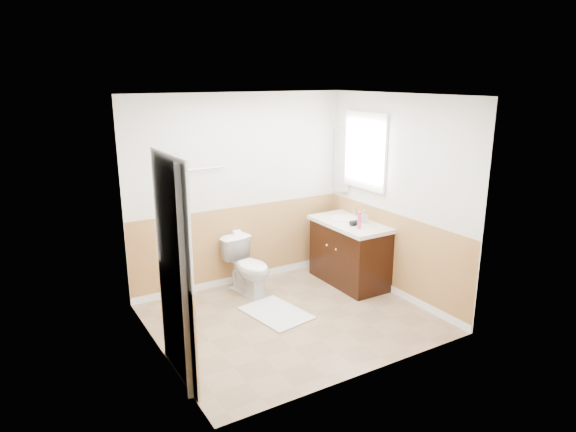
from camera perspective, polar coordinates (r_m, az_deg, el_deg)
floor at (r=5.92m, az=0.42°, el=-11.49°), size 3.00×3.00×0.00m
ceiling at (r=5.28m, az=0.47°, el=13.47°), size 3.00×3.00×0.00m
wall_back at (r=6.58m, az=-5.45°, el=2.82°), size 3.00×0.00×3.00m
wall_front at (r=4.46m, az=9.16°, el=-3.51°), size 3.00×0.00×3.00m
wall_left at (r=4.89m, az=-14.76°, el=-2.11°), size 0.00×3.00×3.00m
wall_right at (r=6.35m, az=12.09°, el=2.08°), size 0.00×3.00×3.00m
wainscot_back at (r=6.77m, az=-5.24°, el=-3.40°), size 3.00×0.00×3.00m
wainscot_front at (r=4.76m, az=8.68°, el=-12.04°), size 3.00×0.00×3.00m
wainscot_left at (r=5.17m, az=-14.06°, el=-10.05°), size 0.00×2.60×2.60m
wainscot_right at (r=6.56m, az=11.65°, el=-4.32°), size 0.00×2.60×2.60m
toilet at (r=6.46m, az=-4.49°, el=-5.71°), size 0.51×0.75×0.71m
bath_mat at (r=6.02m, az=-1.36°, el=-10.89°), size 0.68×0.88×0.02m
vanity_cabinet at (r=6.79m, az=6.95°, el=-4.30°), size 0.55×1.10×0.80m
vanity_knob_left at (r=6.49m, az=5.43°, el=-3.79°), size 0.03×0.03×0.03m
vanity_knob_right at (r=6.65m, az=4.41°, el=-3.30°), size 0.03×0.03×0.03m
countertop at (r=6.65m, az=7.00°, el=-0.87°), size 0.60×1.15×0.05m
sink_basin at (r=6.76m, az=6.30°, el=-0.27°), size 0.36×0.36×0.02m
faucet at (r=6.85m, az=7.52°, el=0.42°), size 0.02×0.02×0.14m
lotion_bottle at (r=6.34m, az=8.05°, el=-0.47°), size 0.05×0.05×0.22m
soap_dispenser at (r=6.61m, az=8.57°, el=-0.04°), size 0.10×0.10×0.17m
hair_dryer_body at (r=6.49m, az=7.59°, el=-0.75°), size 0.14×0.07×0.07m
hair_dryer_handle at (r=6.52m, az=7.14°, el=-0.95°), size 0.03×0.03×0.07m
mirror_panel at (r=7.11m, az=6.06°, el=6.21°), size 0.02×0.35×0.90m
window_frame at (r=6.68m, az=8.71°, el=7.26°), size 0.04×0.80×1.00m
window_glass at (r=6.69m, az=8.82°, el=7.26°), size 0.01×0.70×0.90m
door at (r=4.59m, az=-11.75°, el=-6.15°), size 0.29×0.78×2.04m
door_frame at (r=4.56m, az=-12.66°, el=-6.19°), size 0.02×0.92×2.10m
door_knob at (r=4.92m, az=-12.34°, el=-5.53°), size 0.06×0.06×0.06m
towel_bar at (r=6.25m, az=-9.89°, el=5.26°), size 0.62×0.02×0.02m
tp_holder_bar at (r=6.62m, az=-5.84°, el=-2.05°), size 0.14×0.02×0.02m
tp_roll at (r=6.62m, az=-5.84°, el=-2.05°), size 0.10×0.11×0.11m
tp_sheet at (r=6.65m, az=-5.81°, el=-2.95°), size 0.10×0.01×0.16m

